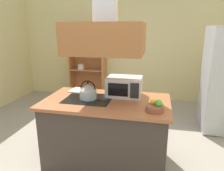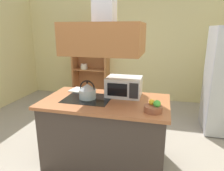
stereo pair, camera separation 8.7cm
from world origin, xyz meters
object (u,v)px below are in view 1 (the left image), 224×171
at_px(fruit_bowl, 155,107).
at_px(microwave, 124,86).
at_px(dish_cabinet, 88,66).
at_px(kettle, 88,91).
at_px(cutting_board, 82,91).

bearing_deg(fruit_bowl, microwave, 131.59).
relative_size(microwave, fruit_bowl, 2.29).
xyz_separation_m(dish_cabinet, kettle, (0.90, -2.66, 0.16)).
bearing_deg(cutting_board, fruit_bowl, -27.38).
distance_m(cutting_board, microwave, 0.65).
xyz_separation_m(kettle, fruit_bowl, (0.86, -0.24, -0.05)).
bearing_deg(dish_cabinet, microwave, -61.10).
bearing_deg(microwave, cutting_board, 173.48).
relative_size(dish_cabinet, fruit_bowl, 9.42).
xyz_separation_m(cutting_board, fruit_bowl, (1.05, -0.55, 0.04)).
distance_m(kettle, fruit_bowl, 0.89).
relative_size(kettle, fruit_bowl, 1.21).
height_order(microwave, fruit_bowl, microwave).
height_order(dish_cabinet, cutting_board, dish_cabinet).
distance_m(dish_cabinet, microwave, 2.78).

